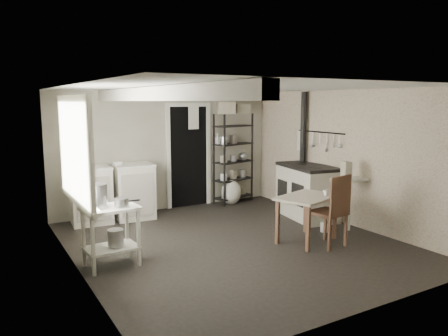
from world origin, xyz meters
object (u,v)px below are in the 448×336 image
base_cabinets (113,195)px  shelf_rack (233,157)px  stove (307,194)px  stockpot (96,196)px  work_table (307,217)px  chair (328,213)px  flour_sack (231,193)px  prep_table (111,236)px

base_cabinets → shelf_rack: bearing=7.3°
shelf_rack → stove: 1.87m
stockpot → stove: 3.99m
base_cabinets → shelf_rack: size_ratio=0.81×
work_table → chair: chair is taller
flour_sack → prep_table: bearing=-145.4°
chair → prep_table: bearing=157.2°
flour_sack → shelf_rack: bearing=47.9°
stockpot → shelf_rack: bearing=33.7°
stockpot → chair: 3.27m
flour_sack → stove: bearing=-67.0°
shelf_rack → flour_sack: (-0.14, -0.16, -0.71)m
prep_table → stockpot: (-0.16, 0.03, 0.54)m
base_cabinets → flour_sack: bearing=3.7°
flour_sack → base_cabinets: bearing=179.2°
chair → flour_sack: chair is taller
stove → stockpot: bearing=-163.0°
base_cabinets → stove: (3.12, -1.60, -0.02)m
base_cabinets → work_table: base_cabinets is taller
prep_table → shelf_rack: 4.01m
flour_sack → work_table: bearing=-95.6°
shelf_rack → work_table: bearing=-113.5°
base_cabinets → flour_sack: size_ratio=2.99×
stockpot → work_table: (3.00, -0.51, -0.56)m
prep_table → stockpot: size_ratio=2.65×
prep_table → work_table: size_ratio=0.85×
stockpot → flour_sack: stockpot is taller
chair → flour_sack: size_ratio=2.12×
stockpot → chair: (3.13, -0.82, -0.45)m
stockpot → base_cabinets: 2.34m
work_table → base_cabinets: bearing=129.5°
prep_table → shelf_rack: size_ratio=0.42×
chair → stove: bearing=51.9°
base_cabinets → chair: 3.76m
base_cabinets → chair: chair is taller
work_table → flour_sack: bearing=84.4°
base_cabinets → prep_table: bearing=-102.1°
stockpot → flour_sack: 3.94m
shelf_rack → flour_sack: bearing=-147.4°
stove → flour_sack: size_ratio=2.42×
stockpot → work_table: bearing=-9.7°
base_cabinets → flour_sack: 2.46m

